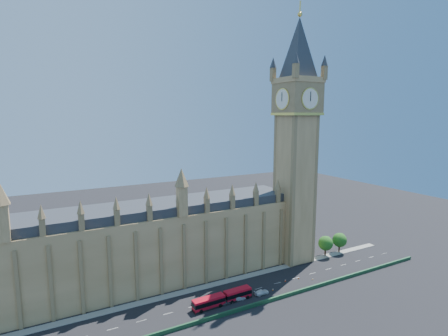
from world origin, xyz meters
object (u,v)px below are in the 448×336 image
car_silver (238,298)px  car_white (262,292)px  car_grey (228,302)px  red_bus (223,298)px

car_silver → car_white: size_ratio=0.89×
car_white → car_silver: bearing=84.2°
car_grey → car_silver: (4.00, 0.21, 0.07)m
red_bus → car_white: bearing=-5.3°
red_bus → car_silver: red_bus is taller
car_silver → car_grey: bearing=94.3°
red_bus → car_silver: size_ratio=4.39×
car_grey → car_white: bearing=-90.6°
car_grey → car_white: car_white is taller
car_silver → car_white: car_silver is taller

